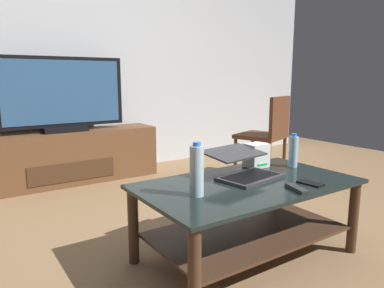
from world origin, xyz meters
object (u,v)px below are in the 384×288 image
cell_phone (310,183)px  dining_chair (268,132)px  media_cabinet (66,157)px  laptop (244,167)px  tv_remote (297,189)px  television (63,96)px  router_box (256,155)px  water_bottle_far (293,151)px  coffee_table (247,206)px  water_bottle_near (197,171)px

cell_phone → dining_chair: bearing=45.5°
media_cabinet → laptop: bearing=-76.1°
cell_phone → tv_remote: size_ratio=0.88×
television → dining_chair: size_ratio=1.38×
laptop → tv_remote: size_ratio=2.71×
router_box → tv_remote: size_ratio=0.98×
laptop → cell_phone: (0.21, -0.32, -0.06)m
dining_chair → cell_phone: dining_chair is taller
media_cabinet → water_bottle_far: size_ratio=8.10×
router_box → coffee_table: bearing=-140.7°
laptop → cell_phone: 0.39m
water_bottle_far → cell_phone: water_bottle_far is taller
router_box → cell_phone: bearing=-93.8°
water_bottle_near → water_bottle_far: water_bottle_near is taller
coffee_table → water_bottle_far: bearing=11.8°
coffee_table → dining_chair: 1.75m
water_bottle_near → tv_remote: size_ratio=1.72×
television → water_bottle_near: size_ratio=4.32×
coffee_table → cell_phone: size_ratio=8.96×
tv_remote → television: bearing=119.7°
television → laptop: 2.13m
water_bottle_far → dining_chair: bearing=51.6°
water_bottle_far → laptop: bearing=-179.1°
television → laptop: size_ratio=2.75×
media_cabinet → cell_phone: media_cabinet is taller
coffee_table → television: size_ratio=1.05×
water_bottle_far → router_box: bearing=145.8°
television → tv_remote: 2.50m
media_cabinet → router_box: size_ratio=11.64×
water_bottle_far → cell_phone: bearing=-125.4°
router_box → television: bearing=111.6°
media_cabinet → dining_chair: dining_chair is taller
router_box → water_bottle_far: size_ratio=0.70×
television → dining_chair: (1.78, -1.00, -0.38)m
router_box → cell_phone: 0.47m
water_bottle_near → water_bottle_far: size_ratio=1.22×
water_bottle_far → tv_remote: 0.54m
media_cabinet → dining_chair: 2.06m
water_bottle_far → cell_phone: 0.42m
router_box → tv_remote: bearing=-110.4°
water_bottle_far → tv_remote: bearing=-137.0°
media_cabinet → water_bottle_far: water_bottle_far is taller
coffee_table → cell_phone: bearing=-40.7°
water_bottle_far → cell_phone: (-0.23, -0.33, -0.10)m
television → router_box: (0.75, -1.90, -0.34)m
router_box → tv_remote: 0.54m
media_cabinet → water_bottle_near: bearing=-87.9°
media_cabinet → tv_remote: media_cabinet is taller
dining_chair → media_cabinet: bearing=150.1°
coffee_table → router_box: bearing=39.3°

